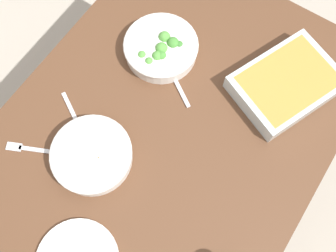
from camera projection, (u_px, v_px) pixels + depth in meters
The scene contains 8 objects.
ground_plane at pixel (168, 179), 1.83m from camera, with size 6.00×6.00×0.00m, color #B2A899.
dining_table at pixel (168, 136), 1.22m from camera, with size 1.20×0.90×0.74m.
stew_bowl at pixel (92, 155), 1.07m from camera, with size 0.23×0.23×0.06m.
broccoli_bowl at pixel (161, 48), 1.19m from camera, with size 0.23×0.23×0.07m.
baking_dish at pixel (287, 83), 1.15m from camera, with size 0.36×0.32×0.06m.
spoon_by_stew at pixel (78, 124), 1.13m from camera, with size 0.10×0.16×0.01m.
spoon_by_broccoli at pixel (173, 76), 1.19m from camera, with size 0.11×0.16×0.01m.
fork_on_table at pixel (32, 149), 1.11m from camera, with size 0.09×0.17×0.01m.
Camera 1 is at (-0.32, -0.22, 1.81)m, focal length 41.13 mm.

